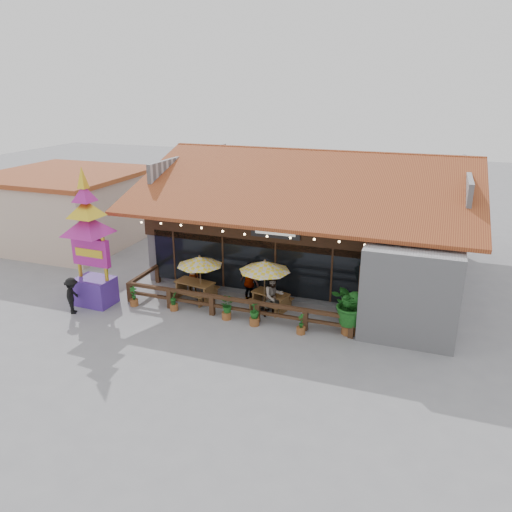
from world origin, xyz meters
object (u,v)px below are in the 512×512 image
at_px(umbrella_right, 265,266).
at_px(tropical_plant, 351,304).
at_px(thai_sign_tower, 88,229).
at_px(pedestrian, 72,296).
at_px(umbrella_left, 200,261).
at_px(picnic_table_right, 271,298).
at_px(picnic_table_left, 195,287).

height_order(umbrella_right, tropical_plant, umbrella_right).
xyz_separation_m(thai_sign_tower, tropical_plant, (10.97, 1.01, -2.17)).
bearing_deg(pedestrian, thai_sign_tower, -38.45).
height_order(umbrella_left, thai_sign_tower, thai_sign_tower).
distance_m(thai_sign_tower, pedestrian, 2.88).
bearing_deg(pedestrian, picnic_table_right, -90.61).
height_order(umbrella_left, umbrella_right, umbrella_right).
relative_size(picnic_table_right, pedestrian, 1.18).
height_order(umbrella_right, picnic_table_right, umbrella_right).
height_order(picnic_table_right, pedestrian, pedestrian).
distance_m(umbrella_right, tropical_plant, 3.93).
bearing_deg(umbrella_left, pedestrian, -146.91).
relative_size(picnic_table_left, picnic_table_right, 1.04).
xyz_separation_m(picnic_table_right, tropical_plant, (3.58, -1.11, 0.76)).
bearing_deg(umbrella_left, tropical_plant, -7.00).
relative_size(umbrella_left, thai_sign_tower, 0.33).
bearing_deg(picnic_table_right, umbrella_right, -125.05).
distance_m(picnic_table_left, picnic_table_right, 3.52).
height_order(umbrella_left, pedestrian, umbrella_left).
bearing_deg(picnic_table_right, tropical_plant, -17.16).
xyz_separation_m(thai_sign_tower, pedestrian, (-0.30, -1.11, -2.64)).
height_order(thai_sign_tower, tropical_plant, thai_sign_tower).
xyz_separation_m(umbrella_left, picnic_table_left, (-0.34, 0.11, -1.32)).
bearing_deg(thai_sign_tower, umbrella_left, 23.51).
distance_m(umbrella_right, picnic_table_right, 1.55).
bearing_deg(picnic_table_left, thai_sign_tower, -153.32).
height_order(picnic_table_right, thai_sign_tower, thai_sign_tower).
bearing_deg(umbrella_right, umbrella_left, -179.74).
relative_size(thai_sign_tower, pedestrian, 4.12).
distance_m(umbrella_left, thai_sign_tower, 4.85).
height_order(picnic_table_left, tropical_plant, tropical_plant).
relative_size(umbrella_right, pedestrian, 1.54).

